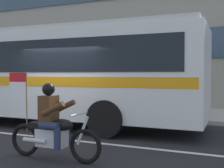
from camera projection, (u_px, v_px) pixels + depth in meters
ground_plane at (60, 134)px, 8.49m from camera, size 60.00×60.00×0.00m
sidewalk_curb at (123, 111)px, 13.15m from camera, size 28.00×3.80×0.15m
lane_center_stripe at (47, 138)px, 7.94m from camera, size 26.60×0.14×0.01m
office_building_facade at (139, 20)px, 15.09m from camera, size 28.00×0.89×9.11m
transit_bus at (39, 70)px, 10.17m from camera, size 11.33×2.79×3.22m
motorcycle_with_rider at (53, 127)px, 5.90m from camera, size 2.20×0.64×1.78m
fire_hydrant at (24, 99)px, 14.01m from camera, size 0.22×0.30×0.75m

